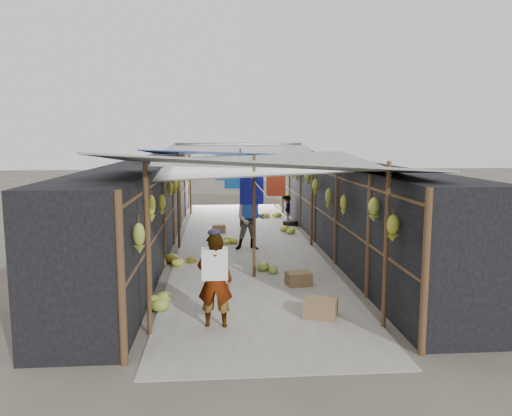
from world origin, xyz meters
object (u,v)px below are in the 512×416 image
object	(u,v)px
crate_near	(320,309)
shopper_blue	(250,219)
vendor_seated	(287,208)
vendor_elderly	(215,281)
black_basin	(290,223)

from	to	relation	value
crate_near	shopper_blue	xyz separation A→B (m)	(-0.82, 5.12, 0.67)
shopper_blue	vendor_seated	world-z (taller)	shopper_blue
vendor_seated	vendor_elderly	bearing A→B (deg)	-9.73
crate_near	vendor_elderly	bearing A→B (deg)	-150.66
crate_near	black_basin	distance (m)	8.79
shopper_blue	crate_near	bearing A→B (deg)	-81.44
vendor_elderly	shopper_blue	size ratio (longest dim) A/B	0.91
crate_near	vendor_seated	world-z (taller)	vendor_seated
shopper_blue	vendor_seated	xyz separation A→B (m)	(1.61, 4.53, -0.36)
crate_near	shopper_blue	size ratio (longest dim) A/B	0.32
black_basin	vendor_seated	world-z (taller)	vendor_seated
crate_near	vendor_seated	bearing A→B (deg)	105.68
vendor_elderly	vendor_seated	size ratio (longest dim) A/B	1.62
vendor_elderly	shopper_blue	distance (m)	5.47
vendor_seated	black_basin	bearing A→B (deg)	4.50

